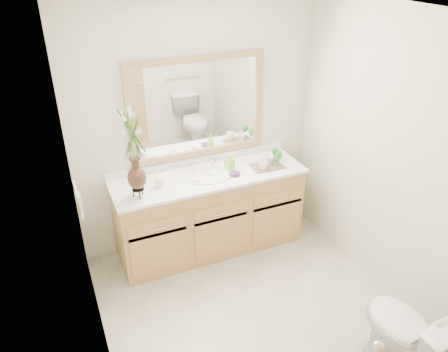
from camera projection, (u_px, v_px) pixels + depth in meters
name	position (u px, v px, depth m)	size (l,w,h in m)	color
floor	(255.00, 314.00, 3.68)	(2.60, 2.60, 0.00)	beige
ceiling	(270.00, 14.00, 2.53)	(2.40, 2.60, 0.02)	white
wall_back	(197.00, 128.00, 4.15)	(2.40, 0.02, 2.40)	beige
wall_front	(390.00, 321.00, 2.05)	(2.40, 0.02, 2.40)	beige
wall_left	(88.00, 231.00, 2.68)	(0.02, 2.60, 2.40)	beige
wall_right	(393.00, 162.00, 3.52)	(0.02, 2.60, 2.40)	beige
vanity	(210.00, 213.00, 4.30)	(1.80, 0.55, 0.80)	tan
counter	(209.00, 177.00, 4.10)	(1.84, 0.57, 0.03)	white
sink	(210.00, 181.00, 4.11)	(0.38, 0.34, 0.23)	white
mirror	(198.00, 108.00, 4.03)	(1.32, 0.04, 0.97)	white
switch_plate	(80.00, 201.00, 3.41)	(0.02, 0.12, 0.12)	white
toilet	(409.00, 337.00, 3.00)	(0.42, 0.75, 0.74)	white
flower_vase	(133.00, 141.00, 3.51)	(0.19, 0.19, 0.77)	black
tumbler	(160.00, 182.00, 3.89)	(0.07, 0.07, 0.10)	white
soap_dish	(196.00, 181.00, 3.97)	(0.10, 0.10, 0.03)	white
soap_bottle	(230.00, 163.00, 4.15)	(0.07, 0.07, 0.15)	#98DC33
purple_dish	(235.00, 174.00, 4.08)	(0.11, 0.09, 0.04)	#4D2369
tray	(267.00, 166.00, 4.24)	(0.30, 0.20, 0.02)	brown
mug_left	(263.00, 165.00, 4.15)	(0.09, 0.08, 0.09)	white
mug_right	(268.00, 159.00, 4.25)	(0.09, 0.09, 0.09)	white
goblet_front	(279.00, 156.00, 4.19)	(0.07, 0.07, 0.15)	#287929
goblet_back	(275.00, 151.00, 4.29)	(0.06, 0.06, 0.14)	#287929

